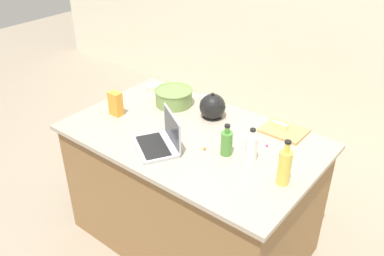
{
  "coord_description": "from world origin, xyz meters",
  "views": [
    {
      "loc": [
        1.39,
        -1.75,
        2.28
      ],
      "look_at": [
        0.0,
        0.0,
        0.95
      ],
      "focal_mm": 38.29,
      "sensor_mm": 36.0,
      "label": 1
    }
  ],
  "objects_px": {
    "laptop": "(160,140)",
    "bottle_olive": "(227,143)",
    "ramekin_medium": "(153,88)",
    "cutting_board": "(284,131)",
    "mixing_bowl_large": "(174,97)",
    "kettle": "(213,107)",
    "butter_stick_left": "(280,126)",
    "bottle_oil": "(285,167)",
    "candy_bag": "(116,104)",
    "bottle_vinegar": "(251,148)",
    "ramekin_small": "(205,99)"
  },
  "relations": [
    {
      "from": "bottle_olive",
      "to": "ramekin_small",
      "type": "height_order",
      "value": "bottle_olive"
    },
    {
      "from": "laptop",
      "to": "bottle_olive",
      "type": "relative_size",
      "value": 1.9
    },
    {
      "from": "cutting_board",
      "to": "bottle_oil",
      "type": "bearing_deg",
      "value": -63.23
    },
    {
      "from": "bottle_oil",
      "to": "ramekin_medium",
      "type": "height_order",
      "value": "bottle_oil"
    },
    {
      "from": "bottle_oil",
      "to": "ramekin_medium",
      "type": "relative_size",
      "value": 2.83
    },
    {
      "from": "bottle_vinegar",
      "to": "kettle",
      "type": "xyz_separation_m",
      "value": [
        -0.48,
        0.28,
        -0.01
      ]
    },
    {
      "from": "butter_stick_left",
      "to": "ramekin_small",
      "type": "bearing_deg",
      "value": 177.79
    },
    {
      "from": "ramekin_small",
      "to": "bottle_oil",
      "type": "bearing_deg",
      "value": -29.4
    },
    {
      "from": "laptop",
      "to": "kettle",
      "type": "bearing_deg",
      "value": 86.87
    },
    {
      "from": "bottle_vinegar",
      "to": "candy_bag",
      "type": "height_order",
      "value": "bottle_vinegar"
    },
    {
      "from": "ramekin_medium",
      "to": "kettle",
      "type": "bearing_deg",
      "value": -4.91
    },
    {
      "from": "ramekin_medium",
      "to": "butter_stick_left",
      "type": "bearing_deg",
      "value": 4.21
    },
    {
      "from": "butter_stick_left",
      "to": "ramekin_medium",
      "type": "xyz_separation_m",
      "value": [
        -1.05,
        -0.08,
        -0.01
      ]
    },
    {
      "from": "candy_bag",
      "to": "bottle_vinegar",
      "type": "bearing_deg",
      "value": 6.09
    },
    {
      "from": "candy_bag",
      "to": "butter_stick_left",
      "type": "bearing_deg",
      "value": 27.44
    },
    {
      "from": "bottle_vinegar",
      "to": "cutting_board",
      "type": "distance_m",
      "value": 0.41
    },
    {
      "from": "bottle_vinegar",
      "to": "bottle_oil",
      "type": "height_order",
      "value": "bottle_oil"
    },
    {
      "from": "bottle_vinegar",
      "to": "bottle_olive",
      "type": "distance_m",
      "value": 0.15
    },
    {
      "from": "laptop",
      "to": "bottle_olive",
      "type": "distance_m",
      "value": 0.4
    },
    {
      "from": "bottle_oil",
      "to": "candy_bag",
      "type": "relative_size",
      "value": 1.57
    },
    {
      "from": "bottle_oil",
      "to": "butter_stick_left",
      "type": "height_order",
      "value": "bottle_oil"
    },
    {
      "from": "kettle",
      "to": "ramekin_medium",
      "type": "distance_m",
      "value": 0.61
    },
    {
      "from": "mixing_bowl_large",
      "to": "butter_stick_left",
      "type": "xyz_separation_m",
      "value": [
        0.78,
        0.15,
        -0.03
      ]
    },
    {
      "from": "laptop",
      "to": "bottle_oil",
      "type": "bearing_deg",
      "value": 11.04
    },
    {
      "from": "bottle_oil",
      "to": "ramekin_small",
      "type": "distance_m",
      "value": 1.04
    },
    {
      "from": "kettle",
      "to": "ramekin_medium",
      "type": "relative_size",
      "value": 2.26
    },
    {
      "from": "ramekin_medium",
      "to": "cutting_board",
      "type": "bearing_deg",
      "value": 4.08
    },
    {
      "from": "mixing_bowl_large",
      "to": "kettle",
      "type": "xyz_separation_m",
      "value": [
        0.33,
        0.02,
        0.02
      ]
    },
    {
      "from": "cutting_board",
      "to": "ramekin_small",
      "type": "height_order",
      "value": "ramekin_small"
    },
    {
      "from": "bottle_olive",
      "to": "butter_stick_left",
      "type": "xyz_separation_m",
      "value": [
        0.12,
        0.44,
        -0.04
      ]
    },
    {
      "from": "mixing_bowl_large",
      "to": "ramekin_medium",
      "type": "height_order",
      "value": "mixing_bowl_large"
    },
    {
      "from": "laptop",
      "to": "ramekin_small",
      "type": "relative_size",
      "value": 4.32
    },
    {
      "from": "mixing_bowl_large",
      "to": "bottle_vinegar",
      "type": "xyz_separation_m",
      "value": [
        0.81,
        -0.26,
        0.02
      ]
    },
    {
      "from": "laptop",
      "to": "kettle",
      "type": "distance_m",
      "value": 0.5
    },
    {
      "from": "bottle_oil",
      "to": "cutting_board",
      "type": "distance_m",
      "value": 0.55
    },
    {
      "from": "mixing_bowl_large",
      "to": "bottle_vinegar",
      "type": "bearing_deg",
      "value": -17.73
    },
    {
      "from": "bottle_vinegar",
      "to": "kettle",
      "type": "relative_size",
      "value": 0.99
    },
    {
      "from": "bottle_olive",
      "to": "ramekin_medium",
      "type": "distance_m",
      "value": 1.0
    },
    {
      "from": "laptop",
      "to": "ramekin_medium",
      "type": "bearing_deg",
      "value": 136.32
    },
    {
      "from": "butter_stick_left",
      "to": "ramekin_medium",
      "type": "bearing_deg",
      "value": -175.79
    },
    {
      "from": "kettle",
      "to": "butter_stick_left",
      "type": "distance_m",
      "value": 0.47
    },
    {
      "from": "laptop",
      "to": "mixing_bowl_large",
      "type": "bearing_deg",
      "value": 122.41
    },
    {
      "from": "bottle_vinegar",
      "to": "ramekin_small",
      "type": "relative_size",
      "value": 2.4
    },
    {
      "from": "kettle",
      "to": "candy_bag",
      "type": "height_order",
      "value": "kettle"
    },
    {
      "from": "bottle_vinegar",
      "to": "butter_stick_left",
      "type": "relative_size",
      "value": 1.92
    },
    {
      "from": "cutting_board",
      "to": "laptop",
      "type": "bearing_deg",
      "value": -128.86
    },
    {
      "from": "kettle",
      "to": "candy_bag",
      "type": "xyz_separation_m",
      "value": [
        -0.55,
        -0.39,
        0.01
      ]
    },
    {
      "from": "mixing_bowl_large",
      "to": "butter_stick_left",
      "type": "relative_size",
      "value": 2.51
    },
    {
      "from": "laptop",
      "to": "mixing_bowl_large",
      "type": "height_order",
      "value": "laptop"
    },
    {
      "from": "bottle_oil",
      "to": "candy_bag",
      "type": "height_order",
      "value": "bottle_oil"
    }
  ]
}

